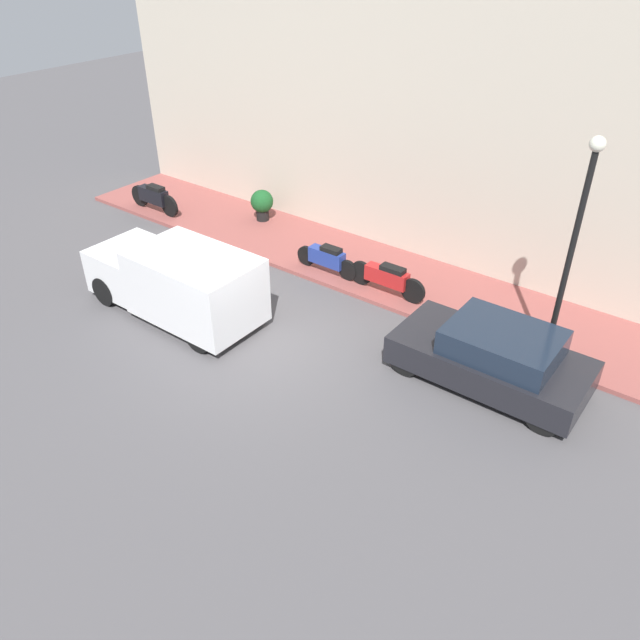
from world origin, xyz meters
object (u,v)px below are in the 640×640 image
Objects in this scene: streetlamp at (575,234)px; potted_plant at (262,203)px; motorcycle_black at (154,197)px; parked_car at (493,357)px; motorcycle_red at (387,278)px; motorcycle_blue at (327,258)px; delivery_van at (175,280)px.

streetlamp is 9.99m from potted_plant.
potted_plant is (1.53, -3.17, 0.08)m from motorcycle_black.
parked_car is 1.82× the size of motorcycle_red.
motorcycle_blue is at bearing 87.68° from streetlamp.
potted_plant is (1.49, 5.40, 0.12)m from motorcycle_red.
delivery_van is 8.68m from streetlamp.
delivery_van is 5.44m from potted_plant.
streetlamp is at bearing -92.32° from motorcycle_blue.
parked_car is at bearing -106.73° from motorcycle_blue.
potted_plant is (1.75, 9.56, -2.34)m from streetlamp.
parked_car reaches higher than motorcycle_red.
delivery_van is at bearing 105.94° from parked_car.
motorcycle_black is at bearing 90.22° from motorcycle_blue.
streetlamp reaches higher than potted_plant.
motorcycle_blue is at bearing -112.83° from potted_plant.
motorcycle_red is 4.83m from streetlamp.
motorcycle_red is at bearing -44.51° from delivery_van.
delivery_van is at bearing 135.49° from motorcycle_red.
parked_car is 5.53m from motorcycle_blue.
potted_plant reaches higher than motorcycle_black.
delivery_van reaches higher than parked_car.
parked_car is 2.05× the size of motorcycle_blue.
motorcycle_black is at bearing 54.47° from delivery_van.
delivery_van is at bearing 113.54° from streetlamp.
streetlamp is at bearing -100.38° from potted_plant.
motorcycle_blue is 6.76m from motorcycle_black.
motorcycle_black is (-0.05, 8.58, 0.04)m from motorcycle_red.
motorcycle_red is 8.58m from motorcycle_black.
delivery_van is 2.15× the size of motorcycle_black.
motorcycle_black is at bearing 89.03° from streetlamp.
delivery_van is 4.70× the size of potted_plant.
delivery_van is 2.10× the size of motorcycle_red.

